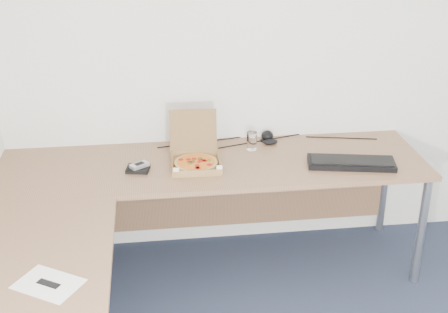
{
  "coord_description": "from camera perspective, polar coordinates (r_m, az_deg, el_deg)",
  "views": [
    {
      "loc": [
        -0.84,
        -1.83,
        2.25
      ],
      "look_at": [
        -0.45,
        1.28,
        0.82
      ],
      "focal_mm": 49.21,
      "sensor_mm": 36.0,
      "label": 1
    }
  ],
  "objects": [
    {
      "name": "pizza_box",
      "position": [
        3.55,
        -2.66,
        -0.31
      ],
      "size": [
        0.28,
        0.32,
        0.28
      ],
      "rotation": [
        0.0,
        0.0,
        -0.04
      ],
      "color": "olive",
      "rests_on": "desk"
    },
    {
      "name": "cable_bundle",
      "position": [
        3.89,
        3.65,
        1.5
      ],
      "size": [
        0.67,
        0.14,
        0.01
      ],
      "primitive_type": null,
      "rotation": [
        0.0,
        0.0,
        0.14
      ],
      "color": "black",
      "rests_on": "desk"
    },
    {
      "name": "room_shell",
      "position": [
        2.26,
        15.65,
        -2.88
      ],
      "size": [
        3.5,
        3.5,
        2.5
      ],
      "primitive_type": null,
      "color": "white",
      "rests_on": "ground"
    },
    {
      "name": "mouse",
      "position": [
        3.84,
        4.32,
        1.37
      ],
      "size": [
        0.1,
        0.07,
        0.03
      ],
      "primitive_type": "ellipsoid",
      "rotation": [
        0.0,
        0.0,
        -0.07
      ],
      "color": "black",
      "rests_on": "desk"
    },
    {
      "name": "desk",
      "position": [
        3.21,
        -5.97,
        -4.55
      ],
      "size": [
        2.5,
        2.2,
        0.73
      ],
      "color": "#8C6243",
      "rests_on": "ground"
    },
    {
      "name": "dome_speaker",
      "position": [
        3.88,
        4.04,
        1.97
      ],
      "size": [
        0.09,
        0.09,
        0.07
      ],
      "primitive_type": "ellipsoid",
      "color": "black",
      "rests_on": "desk"
    },
    {
      "name": "drinking_glass",
      "position": [
        3.75,
        2.6,
        1.47
      ],
      "size": [
        0.06,
        0.06,
        0.11
      ],
      "primitive_type": "cylinder",
      "color": "silver",
      "rests_on": "desk"
    },
    {
      "name": "paper_sheet",
      "position": [
        2.67,
        -16.0,
        -11.3
      ],
      "size": [
        0.32,
        0.3,
        0.0
      ],
      "primitive_type": "cube",
      "rotation": [
        0.0,
        0.0,
        -0.56
      ],
      "color": "white",
      "rests_on": "desk"
    },
    {
      "name": "keyboard",
      "position": [
        3.63,
        11.73,
        -0.58
      ],
      "size": [
        0.52,
        0.27,
        0.03
      ],
      "primitive_type": "cube",
      "rotation": [
        0.0,
        0.0,
        -0.2
      ],
      "color": "black",
      "rests_on": "desk"
    },
    {
      "name": "wallet",
      "position": [
        3.52,
        -8.0,
        -1.15
      ],
      "size": [
        0.14,
        0.13,
        0.02
      ],
      "primitive_type": "cube",
      "rotation": [
        0.0,
        0.0,
        -0.19
      ],
      "color": "black",
      "rests_on": "desk"
    },
    {
      "name": "phone",
      "position": [
        3.52,
        -7.87,
        -0.81
      ],
      "size": [
        0.12,
        0.1,
        0.02
      ],
      "primitive_type": "cube",
      "rotation": [
        0.0,
        0.0,
        0.59
      ],
      "color": "#B2B5BA",
      "rests_on": "wallet"
    }
  ]
}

